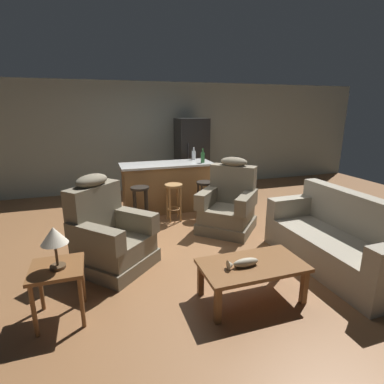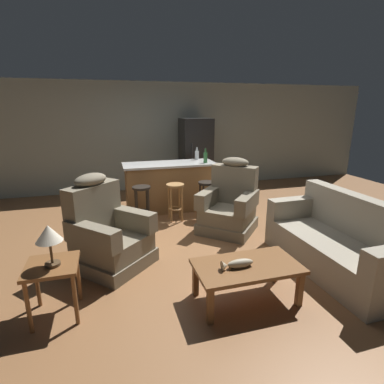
{
  "view_description": "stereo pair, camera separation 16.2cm",
  "coord_description": "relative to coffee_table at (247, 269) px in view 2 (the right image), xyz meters",
  "views": [
    {
      "loc": [
        -1.33,
        -4.29,
        2.0
      ],
      "look_at": [
        0.04,
        -0.1,
        0.75
      ],
      "focal_mm": 28.0,
      "sensor_mm": 36.0,
      "label": 1
    },
    {
      "loc": [
        -1.18,
        -4.34,
        2.0
      ],
      "look_at": [
        0.04,
        -0.1,
        0.75
      ],
      "focal_mm": 28.0,
      "sensor_mm": 36.0,
      "label": 2
    }
  ],
  "objects": [
    {
      "name": "kitchen_island",
      "position": [
        -0.15,
        3.17,
        0.11
      ],
      "size": [
        1.8,
        0.7,
        0.95
      ],
      "color": "olive",
      "rests_on": "ground_plane"
    },
    {
      "name": "bottle_tall_green",
      "position": [
        0.5,
        3.43,
        0.68
      ],
      "size": [
        0.09,
        0.09,
        0.26
      ],
      "color": "silver",
      "rests_on": "kitchen_island"
    },
    {
      "name": "table_lamp",
      "position": [
        -1.89,
        0.27,
        0.5
      ],
      "size": [
        0.24,
        0.24,
        0.41
      ],
      "color": "#4C3823",
      "rests_on": "end_table"
    },
    {
      "name": "back_wall",
      "position": [
        -0.15,
        4.94,
        0.94
      ],
      "size": [
        12.0,
        0.05,
        2.6
      ],
      "color": "#939E93",
      "rests_on": "ground_plane"
    },
    {
      "name": "end_table",
      "position": [
        -1.91,
        0.3,
        0.1
      ],
      "size": [
        0.48,
        0.48,
        0.56
      ],
      "color": "brown",
      "rests_on": "ground_plane"
    },
    {
      "name": "bar_stool_middle",
      "position": [
        -0.18,
        2.54,
        0.11
      ],
      "size": [
        0.32,
        0.32,
        0.68
      ],
      "color": "#A87A47",
      "rests_on": "ground_plane"
    },
    {
      "name": "bar_stool_left",
      "position": [
        -0.78,
        2.54,
        0.11
      ],
      "size": [
        0.32,
        0.32,
        0.68
      ],
      "color": "black",
      "rests_on": "ground_plane"
    },
    {
      "name": "bar_stool_right",
      "position": [
        0.42,
        2.54,
        0.11
      ],
      "size": [
        0.32,
        0.32,
        0.68
      ],
      "color": "black",
      "rests_on": "ground_plane"
    },
    {
      "name": "bottle_short_amber",
      "position": [
        0.55,
        3.01,
        0.69
      ],
      "size": [
        0.08,
        0.08,
        0.28
      ],
      "color": "#2D6B38",
      "rests_on": "kitchen_island"
    },
    {
      "name": "coffee_table",
      "position": [
        0.0,
        0.0,
        0.0
      ],
      "size": [
        1.1,
        0.6,
        0.42
      ],
      "color": "brown",
      "rests_on": "ground_plane"
    },
    {
      "name": "recliner_near_lamp",
      "position": [
        -1.39,
        1.2,
        0.06
      ],
      "size": [
        1.19,
        1.19,
        1.2
      ],
      "rotation": [
        0.0,
        0.0,
        -0.81
      ],
      "color": "#756B56",
      "rests_on": "ground_plane"
    },
    {
      "name": "couch",
      "position": [
        1.42,
        0.28,
        -0.02
      ],
      "size": [
        0.86,
        1.91,
        0.94
      ],
      "rotation": [
        0.0,
        0.0,
        3.15
      ],
      "color": "#9E937F",
      "rests_on": "ground_plane"
    },
    {
      "name": "ground_plane",
      "position": [
        -0.15,
        1.82,
        -0.36
      ],
      "size": [
        12.0,
        12.0,
        0.0
      ],
      "color": "brown"
    },
    {
      "name": "recliner_near_island",
      "position": [
        0.59,
        1.87,
        0.06
      ],
      "size": [
        1.19,
        1.19,
        1.2
      ],
      "rotation": [
        0.0,
        0.0,
        3.97
      ],
      "color": "#756B56",
      "rests_on": "ground_plane"
    },
    {
      "name": "refrigerator",
      "position": [
        0.76,
        4.37,
        0.52
      ],
      "size": [
        0.7,
        0.69,
        1.76
      ],
      "color": "black",
      "rests_on": "ground_plane"
    },
    {
      "name": "fish_figurine",
      "position": [
        -0.13,
        -0.03,
        0.1
      ],
      "size": [
        0.34,
        0.1,
        0.1
      ],
      "color": "#4C3823",
      "rests_on": "coffee_table"
    }
  ]
}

